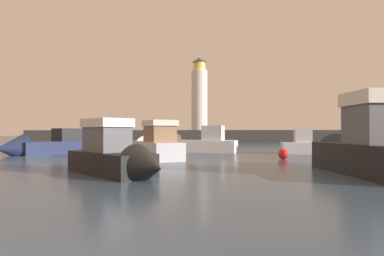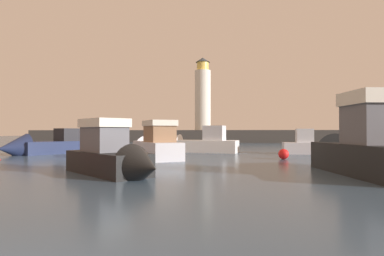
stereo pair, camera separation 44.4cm
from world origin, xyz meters
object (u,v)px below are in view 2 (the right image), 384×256
motorboat_3 (154,145)px  motorboat_0 (195,144)px  motorboat_1 (319,147)px  motorboat_2 (356,148)px  mooring_buoy (284,154)px  motorboat_6 (115,156)px  lighthouse (203,96)px  motorboat_5 (46,146)px

motorboat_3 → motorboat_0: bearing=73.4°
motorboat_1 → motorboat_2: 13.39m
motorboat_0 → mooring_buoy: 10.70m
motorboat_1 → motorboat_6: 20.90m
lighthouse → mooring_buoy: 38.82m
motorboat_0 → motorboat_2: size_ratio=0.93×
lighthouse → motorboat_3: 37.40m
lighthouse → mooring_buoy: bearing=-73.1°
motorboat_3 → motorboat_5: motorboat_3 is taller
motorboat_3 → motorboat_5: bearing=166.9°
motorboat_5 → mooring_buoy: (21.55, -2.32, -0.39)m
lighthouse → motorboat_0: (3.00, -29.05, -8.35)m
motorboat_1 → mooring_buoy: (-3.87, -5.93, -0.33)m
motorboat_2 → mooring_buoy: bearing=110.1°
motorboat_0 → motorboat_3: bearing=-106.6°
lighthouse → motorboat_2: lighthouse is taller
mooring_buoy → motorboat_2: bearing=-69.9°
motorboat_2 → motorboat_1: bearing=85.0°
motorboat_0 → motorboat_6: (-1.16, -17.57, 0.08)m
motorboat_5 → motorboat_3: bearing=-13.1°
motorboat_6 → motorboat_1: bearing=51.5°
motorboat_0 → motorboat_5: bearing=-160.5°
motorboat_5 → motorboat_6: size_ratio=1.42×
motorboat_5 → motorboat_6: (12.43, -12.76, 0.13)m
motorboat_0 → motorboat_3: (-2.22, -7.44, 0.19)m
motorboat_1 → motorboat_5: 25.68m
motorboat_5 → motorboat_6: motorboat_6 is taller
mooring_buoy → motorboat_0: bearing=138.2°
mooring_buoy → lighthouse: bearing=106.9°
motorboat_1 → motorboat_2: size_ratio=0.68×
motorboat_3 → motorboat_6: 10.18m
lighthouse → motorboat_5: lighthouse is taller
lighthouse → motorboat_3: (0.78, -36.49, -8.16)m
motorboat_2 → motorboat_3: size_ratio=1.16×
mooring_buoy → motorboat_1: bearing=56.8°
motorboat_1 → motorboat_3: (-14.06, -6.24, 0.31)m
motorboat_3 → motorboat_5: size_ratio=0.84×
motorboat_6 → motorboat_3: bearing=96.0°
lighthouse → motorboat_5: size_ratio=1.53×
motorboat_5 → motorboat_0: bearing=19.5°
motorboat_2 → motorboat_5: bearing=158.1°
motorboat_0 → motorboat_2: bearing=-53.7°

